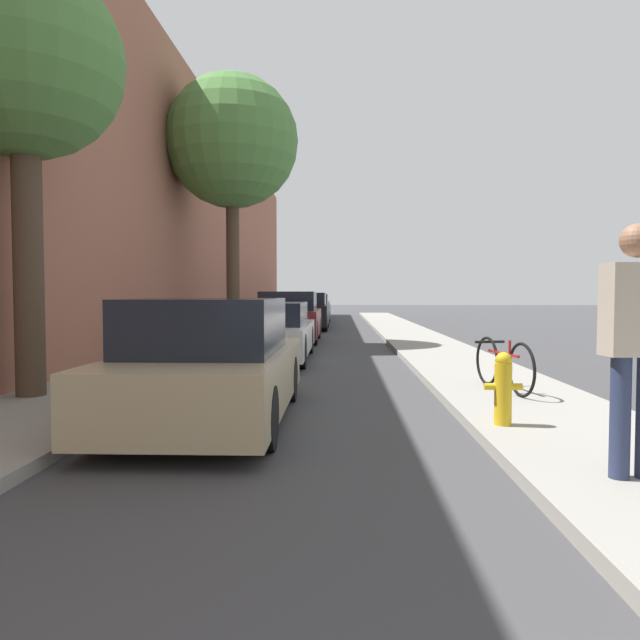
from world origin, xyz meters
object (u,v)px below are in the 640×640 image
object	(u,v)px
street_tree_near	(24,65)
bicycle	(503,364)
parked_car_white	(269,332)
fire_hydrant	(503,388)
parked_car_champagne	(211,365)
parked_car_maroon	(289,318)
parked_car_navy	(312,310)
street_tree_far	(232,143)
parked_car_grey	(315,306)
parked_car_black	(306,312)
pedestrian	(635,334)

from	to	relation	value
street_tree_near	bicycle	bearing A→B (deg)	5.32
parked_car_white	fire_hydrant	xyz separation A→B (m)	(3.21, -6.74, -0.11)
street_tree_near	parked_car_champagne	bearing A→B (deg)	-20.07
parked_car_white	parked_car_maroon	size ratio (longest dim) A/B	1.17
parked_car_navy	street_tree_near	xyz separation A→B (m)	(-2.65, -21.54, 3.72)
parked_car_champagne	street_tree_far	size ratio (longest dim) A/B	0.56
street_tree_far	fire_hydrant	world-z (taller)	street_tree_far
parked_car_grey	bicycle	size ratio (longest dim) A/B	2.47
street_tree_near	street_tree_far	xyz separation A→B (m)	(1.13, 8.42, 1.14)
parked_car_champagne	parked_car_black	bearing A→B (deg)	89.72
pedestrian	street_tree_far	bearing A→B (deg)	-70.72
parked_car_white	bicycle	bearing A→B (deg)	-50.55
street_tree_far	bicycle	size ratio (longest dim) A/B	4.21
parked_car_navy	bicycle	size ratio (longest dim) A/B	2.70
parked_car_champagne	pedestrian	bearing A→B (deg)	-32.65
parked_car_maroon	parked_car_grey	bearing A→B (deg)	90.00
parked_car_navy	fire_hydrant	size ratio (longest dim) A/B	6.24
parked_car_grey	pedestrian	bearing A→B (deg)	-83.26
parked_car_grey	pedestrian	xyz separation A→B (m)	(3.66, -31.01, 0.48)
parked_car_black	parked_car_navy	world-z (taller)	parked_car_black
parked_car_grey	bicycle	bearing A→B (deg)	-82.08
parked_car_champagne	street_tree_near	distance (m)	4.64
pedestrian	parked_car_maroon	bearing A→B (deg)	-78.84
parked_car_champagne	street_tree_far	xyz separation A→B (m)	(-1.46, 9.37, 4.87)
bicycle	parked_car_navy	bearing A→B (deg)	89.35
parked_car_white	bicycle	xyz separation A→B (m)	(3.79, -4.61, -0.13)
parked_car_champagne	bicycle	xyz separation A→B (m)	(3.70, 1.53, -0.17)
parked_car_navy	fire_hydrant	distance (m)	23.28
street_tree_near	street_tree_far	world-z (taller)	street_tree_far
parked_car_grey	street_tree_far	bearing A→B (deg)	-94.08
parked_car_grey	fire_hydrant	xyz separation A→B (m)	(3.20, -29.31, -0.19)
parked_car_white	street_tree_near	bearing A→B (deg)	-115.69
street_tree_near	parked_car_black	bearing A→B (deg)	80.65
street_tree_near	parked_car_grey	bearing A→B (deg)	84.84
parked_car_white	fire_hydrant	bearing A→B (deg)	-64.52
parked_car_champagne	bicycle	size ratio (longest dim) A/B	2.35
parked_car_white	bicycle	distance (m)	5.97
parked_car_champagne	parked_car_maroon	xyz separation A→B (m)	(-0.08, 11.13, 0.07)
parked_car_champagne	parked_car_navy	xyz separation A→B (m)	(0.06, 22.48, 0.01)
street_tree_near	pedestrian	bearing A→B (deg)	-27.70
parked_car_black	parked_car_grey	distance (m)	11.52
parked_car_maroon	parked_car_champagne	bearing A→B (deg)	-89.57
parked_car_grey	pedestrian	world-z (taller)	pedestrian
fire_hydrant	street_tree_far	bearing A→B (deg)	114.69
parked_car_black	fire_hydrant	world-z (taller)	parked_car_black
parked_car_navy	pedestrian	size ratio (longest dim) A/B	2.53
street_tree_far	bicycle	distance (m)	10.65
parked_car_champagne	parked_car_grey	size ratio (longest dim) A/B	0.95
bicycle	pedestrian	bearing A→B (deg)	-102.32
parked_car_champagne	parked_car_black	size ratio (longest dim) A/B	0.88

